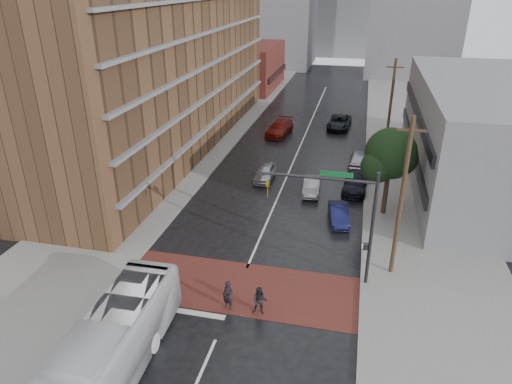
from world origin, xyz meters
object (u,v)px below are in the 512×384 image
Objects in this scene: transit_bus at (105,356)px; pedestrian_a at (228,296)px; pedestrian_b at (260,301)px; car_travel_c at (280,128)px; suv_travel at (339,122)px; car_parked_far at (358,162)px; car_parked_near at (339,214)px; car_travel_a at (265,173)px; car_parked_mid at (355,183)px; car_travel_b at (312,186)px.

pedestrian_a is (3.78, 6.14, -0.73)m from transit_bus.
pedestrian_a is 1.77m from pedestrian_b.
pedestrian_a is 31.58m from car_travel_c.
car_travel_c is 7.86m from suv_travel.
transit_bus is 2.11× the size of car_travel_c.
car_parked_far is at bearing 69.26° from transit_bus.
car_travel_c reaches higher than car_parked_near.
pedestrian_a is 0.40× the size of car_parked_far.
car_travel_a is 8.06m from car_parked_mid.
car_travel_c is 1.12× the size of car_parked_mid.
suv_travel is at bearing 100.75° from car_parked_mid.
transit_bus is 23.27m from car_travel_b.
pedestrian_b is at bearing -101.53° from car_parked_mid.
car_travel_b is 0.72× the size of suv_travel.
car_travel_a is (-3.56, 18.06, -0.17)m from pedestrian_b.
pedestrian_b reaches higher than car_travel_b.
suv_travel is at bearing 103.65° from car_parked_far.
transit_bus reaches higher than car_parked_near.
car_parked_far is (8.14, 4.50, 0.07)m from car_travel_a.
pedestrian_b is at bearing -88.88° from suv_travel.
pedestrian_b is at bearing -116.40° from car_parked_near.
car_parked_mid is (2.53, -18.17, -0.05)m from suv_travel.
transit_bus reaches higher than car_parked_mid.
car_travel_b is (2.66, 16.20, -0.24)m from pedestrian_a.
pedestrian_a is 0.36× the size of car_parked_mid.
pedestrian_a reaches higher than car_parked_mid.
pedestrian_a reaches higher than car_travel_b.
transit_bus is 19.84m from car_parked_near.
pedestrian_b is 0.35× the size of car_parked_mid.
pedestrian_b is 0.31× the size of car_travel_c.
car_travel_a is at bearing -77.92° from car_travel_c.
car_parked_far is (0.10, 5.06, 0.03)m from car_parked_mid.
suv_travel is at bearing 73.07° from car_travel_a.
car_travel_c is (-1.12, 13.39, 0.12)m from car_travel_a.
car_parked_mid is (8.04, -0.56, 0.03)m from car_travel_a.
pedestrian_b reaches higher than car_parked_near.
pedestrian_a is at bearing -106.82° from car_parked_mid.
car_parked_near is (2.59, -4.70, -0.02)m from car_travel_b.
transit_bus reaches higher than pedestrian_b.
pedestrian_a is 35.86m from suv_travel.
car_parked_far is at bearing 74.74° from car_parked_near.
pedestrian_a is 0.32× the size of car_travel_c.
transit_bus is at bearing -94.25° from car_travel_a.
pedestrian_b is 23.02m from car_parked_far.
car_parked_near is 0.78× the size of car_parked_mid.
transit_bus is at bearing -84.02° from car_travel_c.
car_travel_b is at bearing -22.19° from car_travel_a.
pedestrian_a reaches higher than car_travel_a.
car_travel_b is 0.80× the size of car_parked_mid.
transit_bus is at bearing -126.68° from car_parked_near.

